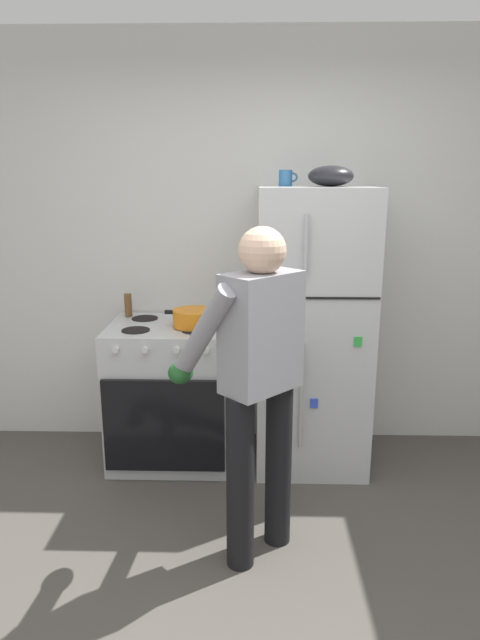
{
  "coord_description": "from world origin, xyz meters",
  "views": [
    {
      "loc": [
        -0.0,
        -1.78,
        1.8
      ],
      "look_at": [
        -0.08,
        1.32,
        1.0
      ],
      "focal_mm": 31.14,
      "sensor_mm": 36.0,
      "label": 1
    }
  ],
  "objects_px": {
    "refrigerator": "(312,330)",
    "pepper_mill": "(129,305)",
    "stove_range": "(172,393)",
    "person_cook": "(257,368)",
    "coffee_mug": "(287,178)",
    "red_pot": "(194,318)",
    "mixing_bowl": "(331,176)"
  },
  "relations": [
    {
      "from": "red_pot",
      "to": "pepper_mill",
      "type": "bearing_deg",
      "value": 151.48
    },
    {
      "from": "refrigerator",
      "to": "mixing_bowl",
      "type": "xyz_separation_m",
      "value": [
        0.08,
        0.0,
        0.93
      ]
    },
    {
      "from": "red_pot",
      "to": "pepper_mill",
      "type": "distance_m",
      "value": 0.52
    },
    {
      "from": "refrigerator",
      "to": "coffee_mug",
      "type": "relative_size",
      "value": 15.59
    },
    {
      "from": "coffee_mug",
      "to": "pepper_mill",
      "type": "relative_size",
      "value": 0.76
    },
    {
      "from": "stove_range",
      "to": "person_cook",
      "type": "relative_size",
      "value": 0.57
    },
    {
      "from": "refrigerator",
      "to": "person_cook",
      "type": "bearing_deg",
      "value": -110.5
    },
    {
      "from": "stove_range",
      "to": "pepper_mill",
      "type": "xyz_separation_m",
      "value": [
        -0.3,
        0.21,
        0.53
      ]
    },
    {
      "from": "stove_range",
      "to": "red_pot",
      "type": "distance_m",
      "value": 0.54
    },
    {
      "from": "person_cook",
      "to": "pepper_mill",
      "type": "height_order",
      "value": "person_cook"
    },
    {
      "from": "refrigerator",
      "to": "pepper_mill",
      "type": "distance_m",
      "value": 1.21
    },
    {
      "from": "stove_range",
      "to": "mixing_bowl",
      "type": "distance_m",
      "value": 1.67
    },
    {
      "from": "stove_range",
      "to": "person_cook",
      "type": "height_order",
      "value": "person_cook"
    },
    {
      "from": "stove_range",
      "to": "person_cook",
      "type": "xyz_separation_m",
      "value": [
        0.54,
        -0.93,
        0.5
      ]
    },
    {
      "from": "red_pot",
      "to": "coffee_mug",
      "type": "relative_size",
      "value": 3.17
    },
    {
      "from": "person_cook",
      "to": "pepper_mill",
      "type": "xyz_separation_m",
      "value": [
        -0.84,
        1.14,
        0.03
      ]
    },
    {
      "from": "red_pot",
      "to": "pepper_mill",
      "type": "xyz_separation_m",
      "value": [
        -0.46,
        0.25,
        0.02
      ]
    },
    {
      "from": "pepper_mill",
      "to": "red_pot",
      "type": "bearing_deg",
      "value": -28.52
    },
    {
      "from": "stove_range",
      "to": "mixing_bowl",
      "type": "relative_size",
      "value": 3.43
    },
    {
      "from": "person_cook",
      "to": "red_pot",
      "type": "height_order",
      "value": "person_cook"
    },
    {
      "from": "pepper_mill",
      "to": "mixing_bowl",
      "type": "relative_size",
      "value": 0.56
    },
    {
      "from": "refrigerator",
      "to": "stove_range",
      "type": "height_order",
      "value": "refrigerator"
    },
    {
      "from": "refrigerator",
      "to": "mixing_bowl",
      "type": "bearing_deg",
      "value": 0.22
    },
    {
      "from": "coffee_mug",
      "to": "pepper_mill",
      "type": "xyz_separation_m",
      "value": [
        -1.02,
        0.15,
        -0.81
      ]
    },
    {
      "from": "refrigerator",
      "to": "mixing_bowl",
      "type": "distance_m",
      "value": 0.94
    },
    {
      "from": "refrigerator",
      "to": "coffee_mug",
      "type": "distance_m",
      "value": 0.94
    },
    {
      "from": "red_pot",
      "to": "coffee_mug",
      "type": "height_order",
      "value": "coffee_mug"
    },
    {
      "from": "refrigerator",
      "to": "person_cook",
      "type": "height_order",
      "value": "refrigerator"
    },
    {
      "from": "stove_range",
      "to": "red_pot",
      "type": "bearing_deg",
      "value": -13.92
    },
    {
      "from": "mixing_bowl",
      "to": "refrigerator",
      "type": "bearing_deg",
      "value": -179.78
    },
    {
      "from": "pepper_mill",
      "to": "stove_range",
      "type": "bearing_deg",
      "value": -35.04
    },
    {
      "from": "red_pot",
      "to": "mixing_bowl",
      "type": "distance_m",
      "value": 1.17
    }
  ]
}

